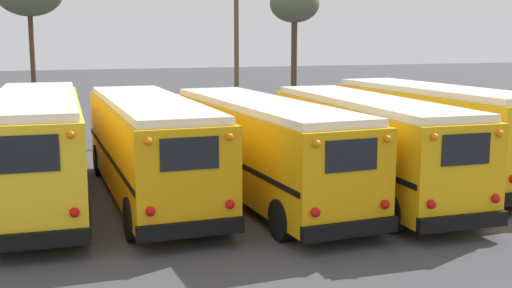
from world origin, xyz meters
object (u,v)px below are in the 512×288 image
object	(u,v)px
school_bus_1	(149,144)
bare_tree_0	(295,6)
school_bus_4	(433,130)
school_bus_2	(261,145)
utility_pole	(237,42)
school_bus_0	(37,145)
school_bus_3	(366,142)

from	to	relation	value
school_bus_1	bare_tree_0	bearing A→B (deg)	55.46
school_bus_4	bare_tree_0	bearing A→B (deg)	82.23
school_bus_2	utility_pole	xyz separation A→B (m)	(3.51, 13.40, 2.93)
school_bus_0	school_bus_2	world-z (taller)	school_bus_0
school_bus_1	bare_tree_0	world-z (taller)	bare_tree_0
school_bus_0	school_bus_3	size ratio (longest dim) A/B	1.04
school_bus_3	school_bus_0	bearing A→B (deg)	167.64
school_bus_3	utility_pole	bearing A→B (deg)	88.67
school_bus_4	utility_pole	xyz separation A→B (m)	(-2.86, 12.96, 2.83)
school_bus_0	bare_tree_0	bearing A→B (deg)	48.41
school_bus_3	school_bus_4	size ratio (longest dim) A/B	1.09
bare_tree_0	utility_pole	bearing A→B (deg)	-135.88
school_bus_3	utility_pole	distance (m)	14.35
school_bus_1	school_bus_0	bearing A→B (deg)	174.01
school_bus_0	school_bus_1	size ratio (longest dim) A/B	1.01
school_bus_1	school_bus_3	bearing A→B (deg)	-15.44
school_bus_3	school_bus_4	bearing A→B (deg)	18.92
school_bus_0	school_bus_2	size ratio (longest dim) A/B	0.99
school_bus_0	school_bus_3	xyz separation A→B (m)	(9.55, -2.09, -0.10)
bare_tree_0	school_bus_1	bearing A→B (deg)	-124.54
school_bus_0	school_bus_1	world-z (taller)	school_bus_0
school_bus_1	school_bus_4	world-z (taller)	school_bus_4
bare_tree_0	school_bus_3	bearing A→B (deg)	-106.40
school_bus_0	school_bus_4	bearing A→B (deg)	-4.50
school_bus_0	bare_tree_0	distance (m)	23.41
school_bus_0	school_bus_1	xyz separation A→B (m)	(3.18, -0.33, -0.09)
school_bus_2	bare_tree_0	bearing A→B (deg)	64.55
school_bus_3	utility_pole	xyz separation A→B (m)	(0.33, 14.05, 2.90)
school_bus_2	school_bus_4	distance (m)	6.38
school_bus_1	school_bus_3	distance (m)	6.60
school_bus_4	bare_tree_0	size ratio (longest dim) A/B	1.20
school_bus_0	utility_pole	bearing A→B (deg)	50.46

